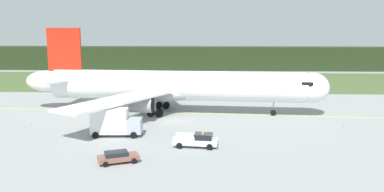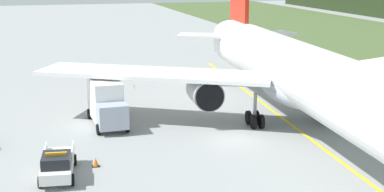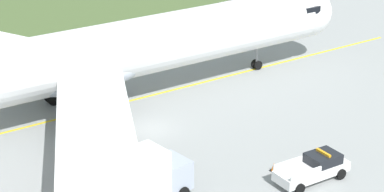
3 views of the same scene
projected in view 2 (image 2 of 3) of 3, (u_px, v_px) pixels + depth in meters
ground at (234, 140)px, 44.09m from camera, size 320.00×320.00×0.00m
taxiway_centerline_main at (305, 135)px, 45.51m from camera, size 69.09×5.52×0.01m
airliner at (304, 77)px, 45.10m from camera, size 52.74×43.56×14.56m
ops_pickup_truck at (58, 164)px, 36.26m from camera, size 5.68×2.69×1.94m
catering_truck at (107, 102)px, 47.99m from camera, size 6.90×2.93×3.98m
apron_cone at (96, 162)px, 38.28m from camera, size 0.50×0.50×0.63m
taxiway_edge_light_west at (134, 86)px, 62.55m from camera, size 0.12×0.12×0.41m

